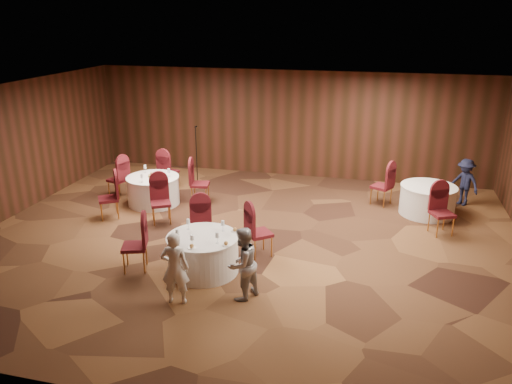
% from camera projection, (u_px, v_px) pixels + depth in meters
% --- Properties ---
extents(ground, '(12.00, 12.00, 0.00)m').
position_uv_depth(ground, '(245.00, 241.00, 11.05)').
color(ground, black).
rests_on(ground, ground).
extents(room_shell, '(12.00, 12.00, 12.00)m').
position_uv_depth(room_shell, '(244.00, 155.00, 10.39)').
color(room_shell, silver).
rests_on(room_shell, ground).
extents(table_main, '(1.39, 1.39, 0.74)m').
position_uv_depth(table_main, '(203.00, 254.00, 9.64)').
color(table_main, white).
rests_on(table_main, ground).
extents(table_left, '(1.36, 1.36, 0.74)m').
position_uv_depth(table_left, '(153.00, 190.00, 13.10)').
color(table_left, white).
rests_on(table_left, ground).
extents(table_right, '(1.36, 1.36, 0.74)m').
position_uv_depth(table_right, '(427.00, 200.00, 12.42)').
color(table_right, white).
rests_on(table_right, ground).
extents(chairs_main, '(2.91, 2.18, 1.00)m').
position_uv_depth(chairs_main, '(199.00, 233.00, 10.25)').
color(chairs_main, '#460E13').
rests_on(chairs_main, ground).
extents(chairs_left, '(2.92, 3.05, 1.00)m').
position_uv_depth(chairs_left, '(152.00, 186.00, 13.00)').
color(chairs_left, '#460E13').
rests_on(chairs_left, ground).
extents(chairs_right, '(2.04, 2.29, 1.00)m').
position_uv_depth(chairs_right, '(410.00, 199.00, 12.13)').
color(chairs_right, '#460E13').
rests_on(chairs_right, ground).
extents(tabletop_main, '(1.06, 1.04, 0.22)m').
position_uv_depth(tabletop_main, '(207.00, 234.00, 9.36)').
color(tabletop_main, silver).
rests_on(tabletop_main, table_main).
extents(tabletop_left, '(0.82, 0.83, 0.22)m').
position_uv_depth(tabletop_left, '(152.00, 174.00, 12.95)').
color(tabletop_left, silver).
rests_on(tabletop_left, table_left).
extents(tabletop_right, '(0.08, 0.08, 0.22)m').
position_uv_depth(tabletop_right, '(438.00, 184.00, 11.95)').
color(tabletop_right, silver).
rests_on(tabletop_right, table_right).
extents(mic_stand, '(0.24, 0.24, 1.72)m').
position_uv_depth(mic_stand, '(197.00, 166.00, 14.67)').
color(mic_stand, black).
rests_on(mic_stand, ground).
extents(woman_a, '(0.54, 0.40, 1.33)m').
position_uv_depth(woman_a, '(175.00, 268.00, 8.49)').
color(woman_a, silver).
rests_on(woman_a, ground).
extents(woman_b, '(0.75, 0.81, 1.33)m').
position_uv_depth(woman_b, '(242.00, 264.00, 8.63)').
color(woman_b, '#A1A0A5').
rests_on(woman_b, ground).
extents(man_c, '(0.91, 0.87, 1.24)m').
position_uv_depth(man_c, '(465.00, 182.00, 12.95)').
color(man_c, '#161932').
rests_on(man_c, ground).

